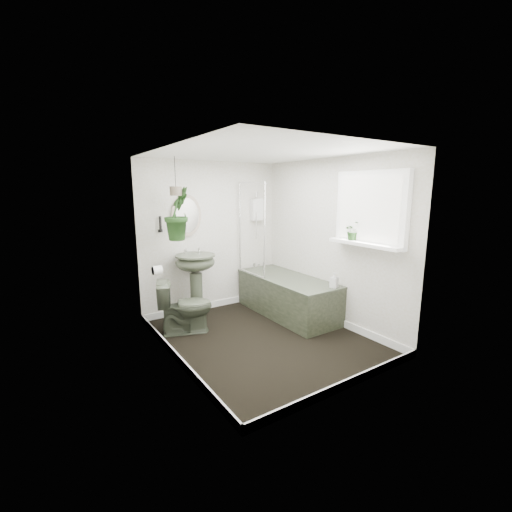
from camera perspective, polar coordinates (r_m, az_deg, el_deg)
floor at (r=4.54m, az=1.07°, el=-13.56°), size 2.30×2.80×0.02m
ceiling at (r=4.15m, az=1.19°, el=17.00°), size 2.30×2.80×0.02m
wall_back at (r=5.40m, az=-7.39°, el=3.20°), size 2.30×0.02×2.30m
wall_front at (r=3.15m, az=15.80°, el=-2.79°), size 2.30×0.02×2.30m
wall_left at (r=3.67m, az=-13.98°, el=-0.77°), size 0.02×2.80×2.30m
wall_right at (r=4.93m, az=12.32°, el=2.29°), size 0.02×2.80×2.30m
skirting at (r=4.51m, az=1.07°, el=-12.87°), size 2.30×2.80×0.10m
bathtub at (r=5.25m, az=5.23°, el=-6.61°), size 0.72×1.72×0.58m
bath_screen at (r=5.24m, az=-0.76°, el=4.49°), size 0.04×0.72×1.40m
shower_box at (r=5.69m, az=0.14°, el=7.75°), size 0.20×0.10×0.35m
oval_mirror at (r=5.15m, az=-11.49°, el=6.62°), size 0.46×0.03×0.62m
wall_sconce at (r=5.02m, az=-15.65°, el=5.16°), size 0.04×0.04×0.22m
toilet_roll_holder at (r=4.39m, az=-16.16°, el=-2.29°), size 0.11×0.11×0.11m
window_recess at (r=4.37m, az=18.55°, el=7.47°), size 0.08×1.00×0.90m
window_sill at (r=4.36m, az=17.64°, el=1.95°), size 0.18×1.00×0.04m
window_blinds at (r=4.33m, az=18.18°, el=7.46°), size 0.01×0.86×0.76m
toilet at (r=4.67m, az=-11.75°, el=-8.23°), size 0.79×0.60×0.72m
pedestal_sink at (r=5.09m, az=-9.92°, el=-5.02°), size 0.62×0.54×0.97m
sill_plant at (r=4.49m, az=15.89°, el=4.10°), size 0.27×0.25×0.24m
hanging_plant at (r=4.71m, az=-13.05°, el=6.91°), size 0.48×0.50×0.71m
soap_bottle at (r=4.72m, az=12.91°, el=-3.92°), size 0.12×0.12×0.21m
hanging_pot at (r=4.70m, az=-13.21°, el=10.50°), size 0.16×0.16×0.12m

